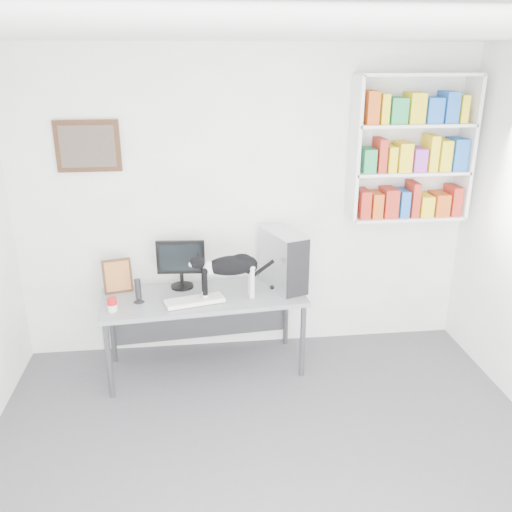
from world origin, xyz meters
name	(u,v)px	position (x,y,z in m)	size (l,w,h in m)	color
room	(284,302)	(0.00, 0.00, 1.35)	(4.01, 4.01, 2.70)	#4F4F53
bookshelf	(412,149)	(1.40, 1.85, 1.85)	(1.03, 0.28, 1.24)	silver
wall_art	(88,146)	(-1.30, 1.97, 1.90)	(0.52, 0.04, 0.42)	#432915
desk	(205,332)	(-0.41, 1.57, 0.35)	(1.68, 0.65, 0.70)	gray
monitor	(181,264)	(-0.59, 1.76, 0.92)	(0.41, 0.20, 0.44)	black
keyboard	(195,301)	(-0.49, 1.44, 0.72)	(0.47, 0.18, 0.04)	white
pc_tower	(283,260)	(0.28, 1.68, 0.95)	(0.22, 0.50, 0.50)	#AEAEB3
speaker	(138,290)	(-0.94, 1.50, 0.81)	(0.09, 0.09, 0.21)	black
leaning_print	(117,275)	(-1.13, 1.74, 0.85)	(0.24, 0.10, 0.30)	#432915
soup_can	(112,305)	(-1.13, 1.36, 0.76)	(0.07, 0.07, 0.11)	red
cat	(230,276)	(-0.19, 1.50, 0.89)	(0.63, 0.17, 0.39)	black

